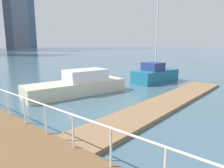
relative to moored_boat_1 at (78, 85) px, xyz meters
name	(u,v)px	position (x,y,z in m)	size (l,w,h in m)	color
ground_plane	(2,86)	(-2.50, 6.68, -0.63)	(300.00, 300.00, 0.00)	#476675
floating_dock	(165,103)	(1.56, -5.92, -0.54)	(15.11, 2.00, 0.18)	#93704C
boardwalk_railing	(24,103)	(-5.65, -3.50, 0.60)	(0.06, 26.82, 1.08)	white
moored_boat_1	(78,85)	(0.00, 0.00, 0.00)	(7.36, 3.69, 1.66)	beige
moored_boat_3	(155,74)	(7.43, -1.92, 0.10)	(4.74, 2.64, 8.75)	#1E6B8C
skyline_tower_6	(15,8)	(49.22, 112.18, 22.25)	(10.04, 9.01, 45.75)	slate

